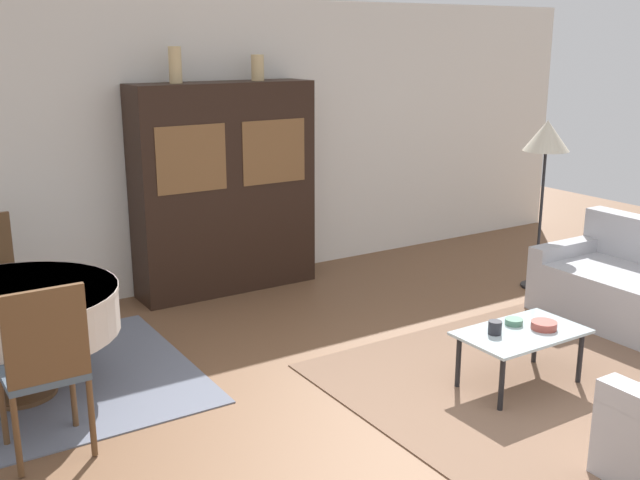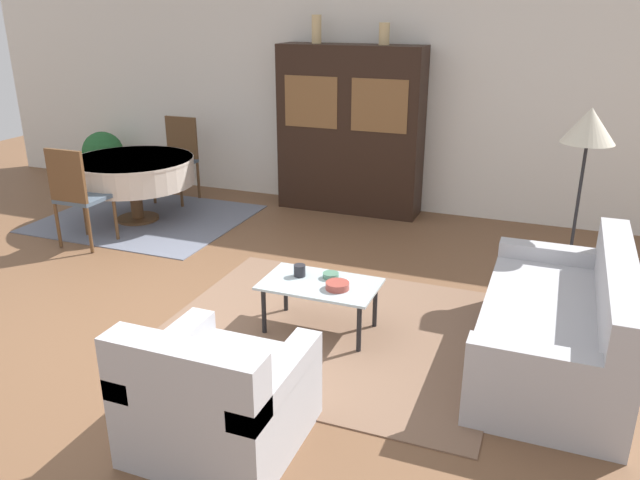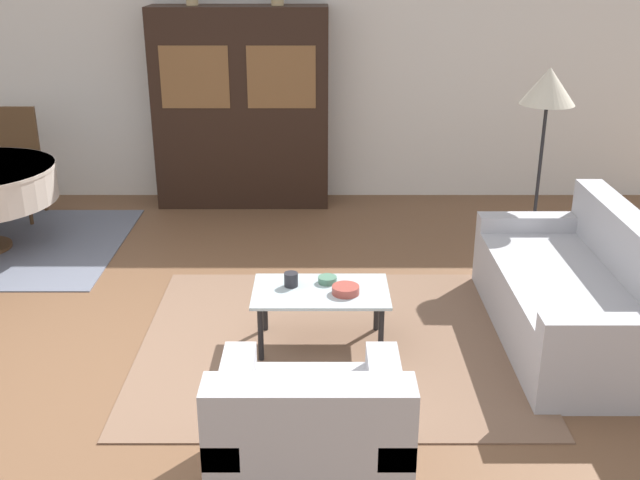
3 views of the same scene
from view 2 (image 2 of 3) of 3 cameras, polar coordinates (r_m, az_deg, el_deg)
name	(u,v)px [view 2 (image 2 of 3)]	position (r m, az deg, el deg)	size (l,w,h in m)	color
ground_plane	(166,325)	(5.12, -13.87, -7.51)	(14.00, 14.00, 0.00)	brown
wall_back	(328,94)	(7.83, 0.74, 13.20)	(10.00, 0.06, 2.70)	silver
area_rug	(331,330)	(4.89, 1.03, -8.19)	(2.54, 2.20, 0.01)	brown
dining_rug	(146,218)	(7.66, -15.60, 1.92)	(2.25, 1.90, 0.01)	slate
couch	(560,328)	(4.61, 21.09, -7.49)	(0.92, 1.86, 0.83)	#B2B2B7
armchair	(217,399)	(3.64, -9.39, -14.18)	(0.89, 0.88, 0.80)	#B2B2B7
coffee_table	(320,288)	(4.73, 0.00, -4.43)	(0.88, 0.52, 0.39)	black
display_cabinet	(350,130)	(7.50, 2.78, 9.98)	(1.71, 0.46, 1.95)	black
dining_table	(133,171)	(7.47, -16.72, 6.05)	(1.38, 1.38, 0.73)	brown
dining_chair_near	(77,192)	(6.79, -21.37, 4.14)	(0.44, 0.44, 1.04)	brown
dining_chair_far	(178,154)	(8.19, -12.85, 7.68)	(0.44, 0.44, 1.04)	brown
floor_lamp	(588,134)	(5.51, 23.33, 8.92)	(0.43, 0.43, 1.61)	black
cup	(300,271)	(4.82, -1.88, -2.81)	(0.09, 0.09, 0.09)	#232328
bowl	(337,286)	(4.61, 1.60, -4.19)	(0.18, 0.18, 0.05)	#9E4238
bowl_small	(331,275)	(4.79, 0.99, -3.26)	(0.12, 0.12, 0.04)	#4C7A60
vase_tall	(317,29)	(7.52, -0.32, 18.72)	(0.11, 0.11, 0.31)	tan
vase_short	(384,34)	(7.27, 5.89, 18.25)	(0.12, 0.12, 0.24)	tan
potted_plant	(103,154)	(9.14, -19.21, 7.41)	(0.55, 0.55, 0.76)	#93664C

